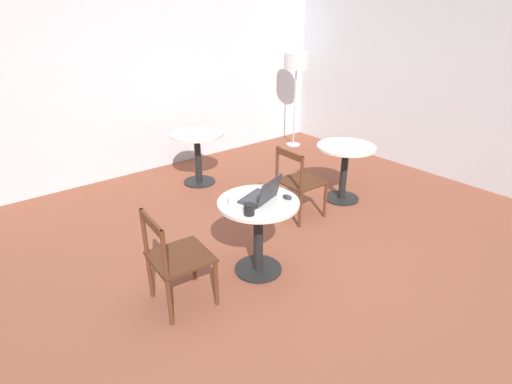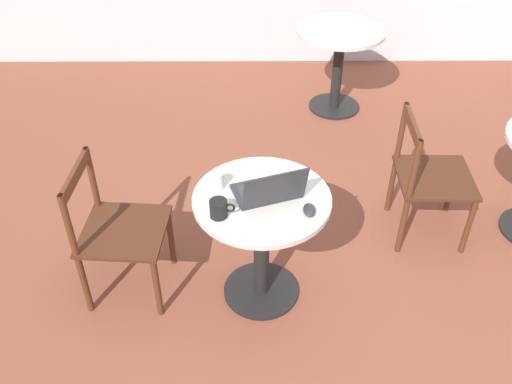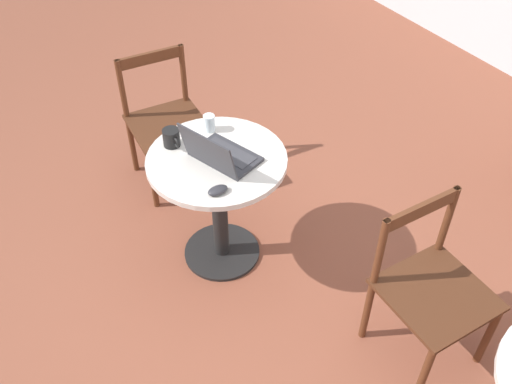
# 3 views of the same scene
# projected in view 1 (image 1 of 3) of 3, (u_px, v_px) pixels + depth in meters

# --- Properties ---
(ground_plane) EXTENTS (16.00, 16.00, 0.00)m
(ground_plane) POSITION_uv_depth(u_px,v_px,m) (295.00, 267.00, 3.76)
(ground_plane) COLOR brown
(wall_back) EXTENTS (9.40, 0.06, 2.70)m
(wall_back) POSITION_uv_depth(u_px,v_px,m) (135.00, 78.00, 5.48)
(wall_back) COLOR silver
(wall_back) RESTS_ON ground_plane
(wall_side) EXTENTS (0.06, 9.40, 2.70)m
(wall_side) POSITION_uv_depth(u_px,v_px,m) (484.00, 84.00, 5.04)
(wall_side) COLOR silver
(wall_side) RESTS_ON ground_plane
(cafe_table_near) EXTENTS (0.71, 0.71, 0.71)m
(cafe_table_near) POSITION_uv_depth(u_px,v_px,m) (258.00, 221.00, 3.51)
(cafe_table_near) COLOR black
(cafe_table_near) RESTS_ON ground_plane
(cafe_table_mid) EXTENTS (0.71, 0.71, 0.71)m
(cafe_table_mid) POSITION_uv_depth(u_px,v_px,m) (345.00, 161.00, 4.89)
(cafe_table_mid) COLOR black
(cafe_table_mid) RESTS_ON ground_plane
(cafe_table_far) EXTENTS (0.71, 0.71, 0.71)m
(cafe_table_far) POSITION_uv_depth(u_px,v_px,m) (197.00, 147.00, 5.37)
(cafe_table_far) COLOR black
(cafe_table_far) RESTS_ON ground_plane
(chair_near_left) EXTENTS (0.48, 0.48, 0.83)m
(chair_near_left) POSITION_uv_depth(u_px,v_px,m) (175.00, 259.00, 3.13)
(chair_near_left) COLOR #562D19
(chair_near_left) RESTS_ON ground_plane
(chair_mid_left) EXTENTS (0.46, 0.46, 0.83)m
(chair_mid_left) POSITION_uv_depth(u_px,v_px,m) (299.00, 182.00, 4.50)
(chair_mid_left) COLOR #562D19
(chair_mid_left) RESTS_ON ground_plane
(floor_lamp) EXTENTS (0.41, 0.41, 1.56)m
(floor_lamp) POSITION_uv_depth(u_px,v_px,m) (296.00, 64.00, 6.53)
(floor_lamp) COLOR #B7B7B7
(floor_lamp) RESTS_ON ground_plane
(laptop) EXTENTS (0.40, 0.35, 0.22)m
(laptop) POSITION_uv_depth(u_px,v_px,m) (261.00, 195.00, 3.43)
(laptop) COLOR #2D2D33
(laptop) RESTS_ON cafe_table_near
(mouse) EXTENTS (0.06, 0.10, 0.03)m
(mouse) POSITION_uv_depth(u_px,v_px,m) (287.00, 197.00, 3.46)
(mouse) COLOR #2D2D33
(mouse) RESTS_ON cafe_table_near
(mug) EXTENTS (0.13, 0.09, 0.09)m
(mug) POSITION_uv_depth(u_px,v_px,m) (249.00, 209.00, 3.18)
(mug) COLOR black
(mug) RESTS_ON cafe_table_near
(drinking_glass) EXTENTS (0.06, 0.06, 0.09)m
(drinking_glass) POSITION_uv_depth(u_px,v_px,m) (232.00, 200.00, 3.34)
(drinking_glass) COLOR silver
(drinking_glass) RESTS_ON cafe_table_near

